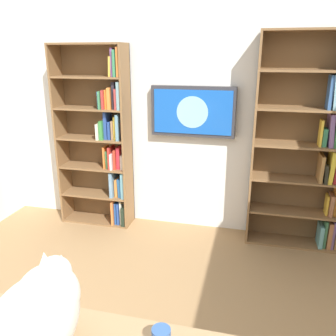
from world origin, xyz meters
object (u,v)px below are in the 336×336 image
(wall_mounted_tv, at_px, (193,112))
(cat, at_px, (38,315))
(bookshelf_left, at_px, (315,145))
(bookshelf_right, at_px, (103,139))

(wall_mounted_tv, bearing_deg, cat, 86.94)
(cat, bearing_deg, bookshelf_left, -117.77)
(bookshelf_right, bearing_deg, cat, 108.42)
(bookshelf_right, distance_m, wall_mounted_tv, 1.05)
(bookshelf_left, bearing_deg, cat, 62.23)
(bookshelf_left, relative_size, cat, 3.29)
(bookshelf_left, xyz_separation_m, wall_mounted_tv, (1.20, -0.08, 0.26))
(bookshelf_right, xyz_separation_m, wall_mounted_tv, (-0.99, -0.08, 0.33))
(bookshelf_right, bearing_deg, wall_mounted_tv, -175.13)
(bookshelf_left, distance_m, wall_mounted_tv, 1.23)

